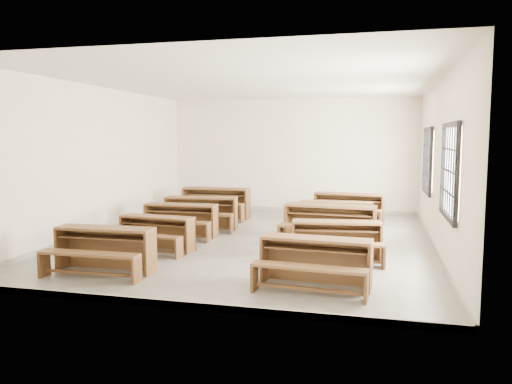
% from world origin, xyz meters
% --- Properties ---
extents(room, '(8.50, 8.50, 3.20)m').
position_xyz_m(room, '(0.09, 0.00, 2.14)').
color(room, gray).
rests_on(room, ground).
extents(desk_set_0, '(1.58, 0.84, 0.70)m').
position_xyz_m(desk_set_0, '(-1.72, -2.93, 0.41)').
color(desk_set_0, brown).
rests_on(desk_set_0, ground).
extents(desk_set_1, '(1.50, 0.89, 0.64)m').
position_xyz_m(desk_set_1, '(-1.58, -1.35, 0.37)').
color(desk_set_1, brown).
rests_on(desk_set_1, ground).
extents(desk_set_2, '(1.57, 0.86, 0.70)m').
position_xyz_m(desk_set_2, '(-1.66, -0.00, 0.41)').
color(desk_set_2, brown).
rests_on(desk_set_2, ground).
extents(desk_set_3, '(1.73, 1.04, 0.74)m').
position_xyz_m(desk_set_3, '(-1.55, 0.96, 0.43)').
color(desk_set_3, brown).
rests_on(desk_set_3, ground).
extents(desk_set_4, '(1.76, 0.92, 0.79)m').
position_xyz_m(desk_set_4, '(-1.73, 2.56, 0.46)').
color(desk_set_4, brown).
rests_on(desk_set_4, ground).
extents(desk_set_5, '(1.61, 0.92, 0.70)m').
position_xyz_m(desk_set_5, '(1.58, -2.93, 0.41)').
color(desk_set_5, brown).
rests_on(desk_set_5, ground).
extents(desk_set_6, '(1.60, 0.96, 0.68)m').
position_xyz_m(desk_set_6, '(1.75, -1.32, 0.40)').
color(desk_set_6, brown).
rests_on(desk_set_6, ground).
extents(desk_set_7, '(1.82, 1.03, 0.80)m').
position_xyz_m(desk_set_7, '(1.51, -0.11, 0.46)').
color(desk_set_7, brown).
rests_on(desk_set_7, ground).
extents(desk_set_8, '(1.57, 0.82, 0.71)m').
position_xyz_m(desk_set_8, '(1.53, 1.11, 0.41)').
color(desk_set_8, brown).
rests_on(desk_set_8, ground).
extents(desk_set_9, '(1.76, 1.05, 0.75)m').
position_xyz_m(desk_set_9, '(1.72, 2.44, 0.44)').
color(desk_set_9, brown).
rests_on(desk_set_9, ground).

